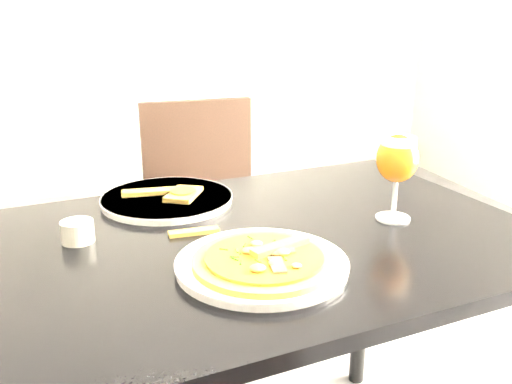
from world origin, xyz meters
name	(u,v)px	position (x,y,z in m)	size (l,w,h in m)	color
dining_table	(252,275)	(0.26, 0.26, 0.66)	(1.28, 0.92, 0.75)	black
chair_far	(207,220)	(0.35, 1.03, 0.49)	(0.42, 0.42, 0.89)	black
plate_main	(262,265)	(0.23, 0.11, 0.76)	(0.31, 0.31, 0.02)	white
pizza	(265,260)	(0.23, 0.09, 0.78)	(0.26, 0.26, 0.03)	olive
plate_second	(167,199)	(0.13, 0.53, 0.76)	(0.31, 0.31, 0.02)	white
crust_scraps	(172,193)	(0.15, 0.53, 0.77)	(0.20, 0.13, 0.02)	olive
loose_crust	(194,232)	(0.15, 0.31, 0.75)	(0.11, 0.02, 0.01)	olive
sauce_cup	(77,231)	(-0.08, 0.35, 0.77)	(0.07, 0.07, 0.04)	beige
beer_glass	(397,159)	(0.59, 0.25, 0.89)	(0.09, 0.09, 0.19)	silver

